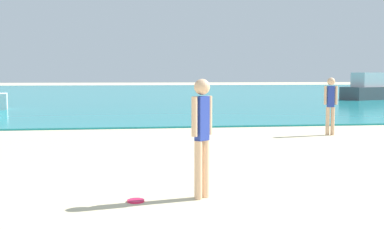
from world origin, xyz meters
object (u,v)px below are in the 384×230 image
Objects in this scene: frisbee at (136,201)px; person_distant at (331,103)px; boat_far at (375,90)px; person_standing at (202,131)px.

person_distant is at bearing 48.51° from frisbee.
person_distant is (5.58, 6.31, 0.92)m from frisbee.
boat_far reaches higher than person_distant.
person_standing is at bearing -144.34° from boat_far.
person_distant reaches higher than frisbee.
boat_far is (16.41, 23.43, 0.67)m from frisbee.
frisbee is at bearing -35.17° from person_standing.
boat_far reaches higher than person_standing.
person_standing reaches higher than person_distant.
person_standing is 1.01× the size of person_distant.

